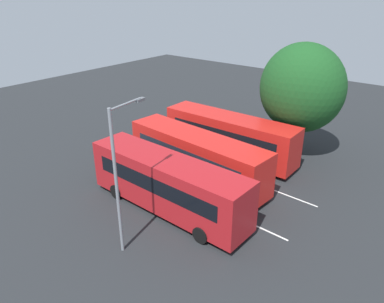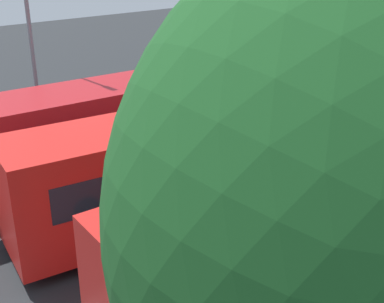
{
  "view_description": "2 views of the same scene",
  "coord_description": "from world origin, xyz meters",
  "px_view_note": "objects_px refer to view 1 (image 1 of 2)",
  "views": [
    {
      "loc": [
        -13.22,
        17.76,
        12.35
      ],
      "look_at": [
        0.83,
        0.15,
        2.03
      ],
      "focal_mm": 34.05,
      "sensor_mm": 36.0,
      "label": 1
    },
    {
      "loc": [
        -7.8,
        -11.37,
        8.34
      ],
      "look_at": [
        1.25,
        1.32,
        1.55
      ],
      "focal_mm": 49.53,
      "sensor_mm": 36.0,
      "label": 2
    }
  ],
  "objects_px": {
    "bus_far_left": "(229,135)",
    "depot_tree": "(302,88)",
    "bus_center_right": "(167,183)",
    "pedestrian": "(161,126)",
    "bus_center_left": "(197,156)",
    "street_lamp": "(119,172)"
  },
  "relations": [
    {
      "from": "bus_center_left",
      "to": "bus_center_right",
      "type": "bearing_deg",
      "value": 107.23
    },
    {
      "from": "pedestrian",
      "to": "street_lamp",
      "type": "distance_m",
      "value": 15.53
    },
    {
      "from": "bus_far_left",
      "to": "depot_tree",
      "type": "distance_m",
      "value": 6.45
    },
    {
      "from": "bus_far_left",
      "to": "bus_center_left",
      "type": "height_order",
      "value": "same"
    },
    {
      "from": "depot_tree",
      "to": "street_lamp",
      "type": "bearing_deg",
      "value": 83.55
    },
    {
      "from": "bus_far_left",
      "to": "bus_center_right",
      "type": "bearing_deg",
      "value": 97.87
    },
    {
      "from": "bus_center_left",
      "to": "street_lamp",
      "type": "xyz_separation_m",
      "value": [
        -1.52,
        7.92,
        2.55
      ]
    },
    {
      "from": "bus_center_right",
      "to": "depot_tree",
      "type": "relative_size",
      "value": 1.24
    },
    {
      "from": "bus_far_left",
      "to": "pedestrian",
      "type": "xyz_separation_m",
      "value": [
        7.07,
        0.18,
        -0.8
      ]
    },
    {
      "from": "bus_far_left",
      "to": "pedestrian",
      "type": "bearing_deg",
      "value": 1.11
    },
    {
      "from": "bus_far_left",
      "to": "bus_center_right",
      "type": "relative_size",
      "value": 1.0
    },
    {
      "from": "street_lamp",
      "to": "bus_center_right",
      "type": "bearing_deg",
      "value": 0.99
    },
    {
      "from": "depot_tree",
      "to": "bus_far_left",
      "type": "bearing_deg",
      "value": 46.72
    },
    {
      "from": "bus_far_left",
      "to": "pedestrian",
      "type": "relative_size",
      "value": 6.21
    },
    {
      "from": "bus_far_left",
      "to": "pedestrian",
      "type": "distance_m",
      "value": 7.12
    },
    {
      "from": "bus_center_right",
      "to": "pedestrian",
      "type": "distance_m",
      "value": 11.76
    },
    {
      "from": "bus_center_left",
      "to": "bus_far_left",
      "type": "bearing_deg",
      "value": -81.14
    },
    {
      "from": "bus_center_right",
      "to": "street_lamp",
      "type": "bearing_deg",
      "value": 100.43
    },
    {
      "from": "pedestrian",
      "to": "depot_tree",
      "type": "relative_size",
      "value": 0.2
    },
    {
      "from": "depot_tree",
      "to": "bus_center_left",
      "type": "bearing_deg",
      "value": 68.28
    },
    {
      "from": "bus_far_left",
      "to": "bus_center_left",
      "type": "relative_size",
      "value": 0.99
    },
    {
      "from": "bus_far_left",
      "to": "street_lamp",
      "type": "xyz_separation_m",
      "value": [
        -1.86,
        12.44,
        2.55
      ]
    }
  ]
}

